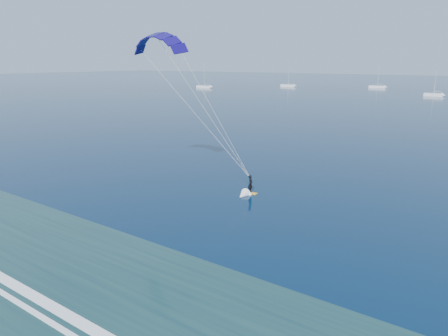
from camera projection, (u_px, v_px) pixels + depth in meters
kitesurfer_rig at (200, 102)px, 42.87m from camera, size 16.40×4.24×17.96m
sailboat_0 at (204, 87)px, 212.58m from camera, size 9.15×2.40×12.39m
sailboat_1 at (288, 85)px, 222.10m from camera, size 8.49×2.40×11.68m
sailboat_2 at (377, 87)px, 212.28m from camera, size 8.50×2.40×11.49m
sailboat_3 at (434, 95)px, 161.97m from camera, size 7.14×2.40×10.12m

